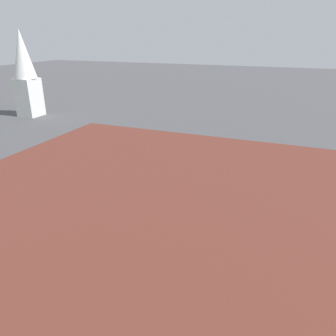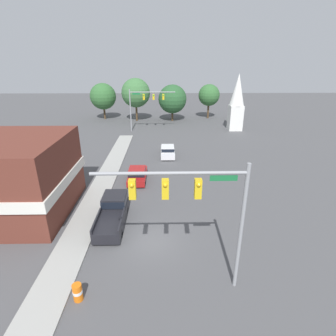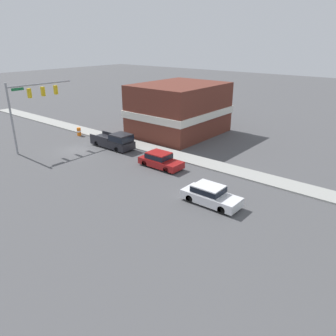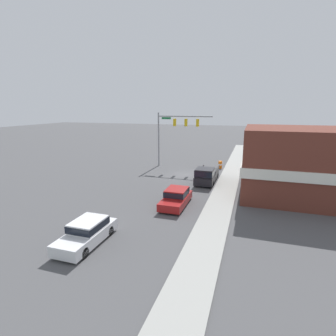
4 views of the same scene
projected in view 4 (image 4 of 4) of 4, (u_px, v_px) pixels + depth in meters
ground_plane at (185, 175)px, 34.17m from camera, size 200.00×200.00×0.00m
sidewalk_curb at (229, 178)px, 32.43m from camera, size 2.40×60.00×0.14m
near_signal_assembly at (176, 127)px, 37.57m from camera, size 7.98×0.49×7.87m
car_lead at (176, 197)px, 23.33m from camera, size 1.94×4.61×1.52m
car_oncoming at (87, 232)px, 16.78m from camera, size 1.90×4.69×1.52m
pickup_truck_parked at (206, 175)px, 30.34m from camera, size 2.06×5.76×1.92m
construction_barrel at (220, 165)px, 37.62m from camera, size 0.54×0.54×1.08m
corner_brick_building at (308, 164)px, 25.17m from camera, size 12.14×9.72×6.69m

